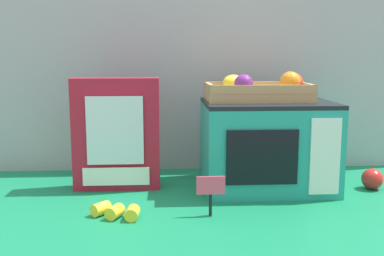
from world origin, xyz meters
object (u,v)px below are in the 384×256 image
object	(u,v)px
loose_toy_apple	(372,179)
cookie_set_box	(116,134)
loose_toy_banana	(116,211)
price_sign	(211,190)
toy_microwave	(266,144)
food_groups_crate	(260,91)

from	to	relation	value
loose_toy_apple	cookie_set_box	bearing A→B (deg)	175.80
loose_toy_banana	cookie_set_box	bearing A→B (deg)	94.82
cookie_set_box	price_sign	world-z (taller)	cookie_set_box
cookie_set_box	loose_toy_banana	world-z (taller)	cookie_set_box
loose_toy_banana	loose_toy_apple	world-z (taller)	loose_toy_apple
cookie_set_box	price_sign	distance (m)	0.37
cookie_set_box	loose_toy_apple	size ratio (longest dim) A/B	5.26
toy_microwave	price_sign	size ratio (longest dim) A/B	3.70
price_sign	loose_toy_apple	world-z (taller)	price_sign
toy_microwave	loose_toy_banana	xyz separation A→B (m)	(-0.42, -0.24, -0.11)
food_groups_crate	loose_toy_apple	xyz separation A→B (m)	(0.33, -0.06, -0.26)
toy_microwave	loose_toy_banana	distance (m)	0.50
food_groups_crate	loose_toy_apple	size ratio (longest dim) A/B	4.81
food_groups_crate	loose_toy_banana	distance (m)	0.54
cookie_set_box	price_sign	size ratio (longest dim) A/B	3.27
loose_toy_apple	toy_microwave	bearing A→B (deg)	171.08
food_groups_crate	toy_microwave	bearing A→B (deg)	-21.88
food_groups_crate	price_sign	size ratio (longest dim) A/B	2.99
loose_toy_banana	loose_toy_apple	size ratio (longest dim) A/B	2.01
cookie_set_box	toy_microwave	bearing A→B (deg)	-0.89
price_sign	loose_toy_banana	size ratio (longest dim) A/B	0.80
food_groups_crate	cookie_set_box	world-z (taller)	food_groups_crate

